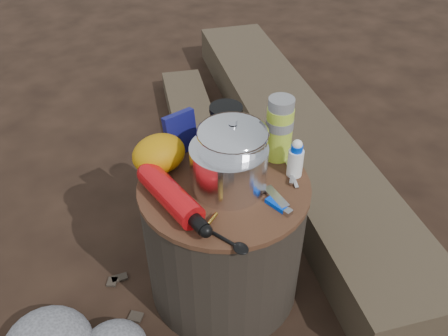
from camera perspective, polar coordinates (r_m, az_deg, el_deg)
ground at (r=1.56m, az=0.00°, el=-13.88°), size 60.00×60.00×0.00m
stump at (r=1.40m, az=0.00°, el=-8.57°), size 0.46×0.46×0.43m
log_main at (r=2.07m, az=8.14°, el=4.30°), size 1.08×2.02×0.17m
log_small at (r=2.13m, az=-3.37°, el=4.34°), size 0.62×1.04×0.09m
foil_windscreen at (r=1.21m, az=0.59°, el=0.16°), size 0.20×0.20×0.12m
camping_pot at (r=1.21m, az=1.04°, el=1.92°), size 0.18×0.18×0.18m
fuel_bottle at (r=1.18m, az=-6.53°, el=-3.31°), size 0.07×0.28×0.07m
thermos at (r=1.30m, az=6.75°, el=4.74°), size 0.07×0.07×0.19m
travel_mug at (r=1.35m, az=0.24°, el=4.92°), size 0.09×0.09×0.13m
stuff_sack at (r=1.28m, az=-7.95°, el=1.72°), size 0.15×0.12×0.10m
food_pouch at (r=1.34m, az=-5.32°, el=4.29°), size 0.10×0.02×0.12m
lighter at (r=1.19m, az=6.40°, el=-4.46°), size 0.03×0.08×0.01m
multitool at (r=1.21m, az=6.36°, el=-3.66°), size 0.04×0.09×0.01m
pot_grabber at (r=1.29m, az=8.19°, el=-0.50°), size 0.11×0.12×0.01m
spork at (r=1.11m, az=-0.53°, el=-8.33°), size 0.06×0.13×0.01m
squeeze_bottle at (r=1.27m, az=8.72°, el=1.00°), size 0.04×0.04×0.10m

